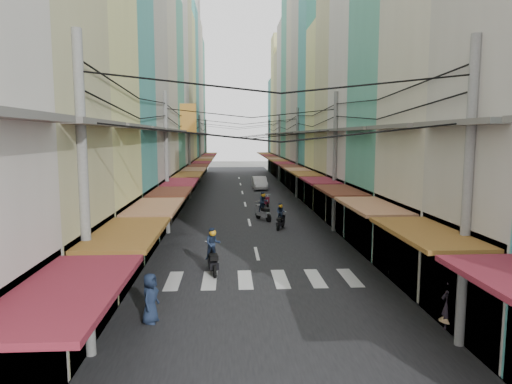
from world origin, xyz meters
name	(u,v)px	position (x,y,z in m)	size (l,w,h in m)	color
ground	(254,244)	(0.00, 0.00, 0.00)	(160.00, 160.00, 0.00)	slate
road	(243,195)	(0.00, 20.00, 0.01)	(10.00, 80.00, 0.02)	black
sidewalk_left	(175,195)	(-6.50, 20.00, 0.03)	(3.00, 80.00, 0.06)	slate
sidewalk_right	(310,194)	(6.50, 20.00, 0.03)	(3.00, 80.00, 0.06)	slate
crosswalk	(263,279)	(0.00, -6.00, 0.03)	(7.55, 2.40, 0.01)	silver
building_row_left	(151,87)	(-7.92, 16.56, 9.78)	(7.80, 67.67, 23.70)	beige
building_row_right	(335,93)	(7.92, 16.45, 9.41)	(7.80, 68.98, 22.59)	teal
utility_poles	(245,125)	(0.00, 15.01, 6.59)	(10.20, 66.13, 8.20)	gray
white_car	(260,189)	(1.92, 24.85, 0.00)	(4.79, 1.88, 1.69)	silver
bicycle	(401,247)	(7.50, -0.99, 0.00)	(0.62, 1.65, 1.13)	black
moving_scooters	(255,224)	(0.21, 2.81, 0.55)	(4.31, 19.70, 1.93)	black
parked_scooters	(352,249)	(4.37, -3.13, 0.47)	(13.11, 14.36, 0.98)	black
pedestrians	(175,225)	(-4.20, 0.47, 1.00)	(12.55, 20.23, 2.13)	#271F2A
market_umbrella	(410,211)	(7.03, -3.05, 2.20)	(2.37, 2.37, 2.50)	#B2B2B7
traffic_sign	(360,202)	(5.66, 0.17, 2.15)	(0.10, 0.65, 2.94)	gray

